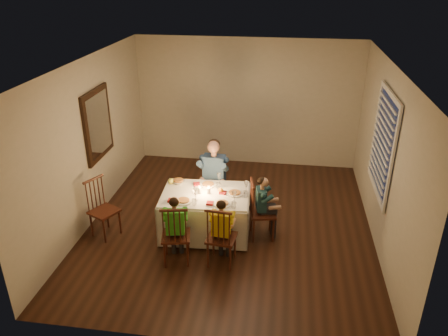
# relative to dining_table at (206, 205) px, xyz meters

# --- Properties ---
(ground) EXTENTS (5.00, 5.00, 0.00)m
(ground) POSITION_rel_dining_table_xyz_m (0.34, 0.31, -0.50)
(ground) COLOR black
(ground) RESTS_ON ground
(wall_left) EXTENTS (0.02, 5.00, 2.60)m
(wall_left) POSITION_rel_dining_table_xyz_m (-1.91, 0.31, 0.80)
(wall_left) COLOR beige
(wall_left) RESTS_ON ground
(wall_right) EXTENTS (0.02, 5.00, 2.60)m
(wall_right) POSITION_rel_dining_table_xyz_m (2.59, 0.31, 0.80)
(wall_right) COLOR beige
(wall_right) RESTS_ON ground
(wall_back) EXTENTS (4.50, 0.02, 2.60)m
(wall_back) POSITION_rel_dining_table_xyz_m (0.34, 2.81, 0.80)
(wall_back) COLOR beige
(wall_back) RESTS_ON ground
(ceiling) EXTENTS (5.00, 5.00, 0.00)m
(ceiling) POSITION_rel_dining_table_xyz_m (0.34, 0.31, 2.10)
(ceiling) COLOR white
(ceiling) RESTS_ON wall_back
(dining_table) EXTENTS (1.40, 1.05, 0.67)m
(dining_table) POSITION_rel_dining_table_xyz_m (0.00, 0.00, 0.00)
(dining_table) COLOR white
(dining_table) RESTS_ON ground
(chair_adult) EXTENTS (0.42, 0.40, 0.95)m
(chair_adult) POSITION_rel_dining_table_xyz_m (0.01, 0.70, -0.50)
(chair_adult) COLOR #3A1C0F
(chair_adult) RESTS_ON ground
(chair_near_left) EXTENTS (0.46, 0.44, 0.95)m
(chair_near_left) POSITION_rel_dining_table_xyz_m (-0.28, -0.77, -0.50)
(chair_near_left) COLOR #3A1C0F
(chair_near_left) RESTS_ON ground
(chair_near_right) EXTENTS (0.42, 0.41, 0.95)m
(chair_near_right) POSITION_rel_dining_table_xyz_m (0.36, -0.72, -0.50)
(chair_near_right) COLOR #3A1C0F
(chair_near_right) RESTS_ON ground
(chair_end) EXTENTS (0.44, 0.46, 0.95)m
(chair_end) POSITION_rel_dining_table_xyz_m (0.88, 0.03, -0.50)
(chair_end) COLOR #3A1C0F
(chair_end) RESTS_ON ground
(chair_extra) EXTENTS (0.51, 0.51, 0.94)m
(chair_extra) POSITION_rel_dining_table_xyz_m (-1.53, -0.28, -0.50)
(chair_extra) COLOR #3A1C0F
(chair_extra) RESTS_ON ground
(adult) EXTENTS (0.52, 0.48, 1.29)m
(adult) POSITION_rel_dining_table_xyz_m (0.01, 0.70, -0.50)
(adult) COLOR navy
(adult) RESTS_ON ground
(child_green) EXTENTS (0.39, 0.37, 1.04)m
(child_green) POSITION_rel_dining_table_xyz_m (-0.28, -0.77, -0.50)
(child_green) COLOR green
(child_green) RESTS_ON ground
(child_yellow) EXTENTS (0.35, 0.33, 1.02)m
(child_yellow) POSITION_rel_dining_table_xyz_m (0.36, -0.72, -0.50)
(child_yellow) COLOR gold
(child_yellow) RESTS_ON ground
(child_teal) EXTENTS (0.36, 0.38, 1.02)m
(child_teal) POSITION_rel_dining_table_xyz_m (0.88, 0.03, -0.50)
(child_teal) COLOR #1B3C44
(child_teal) RESTS_ON ground
(setting_adult) EXTENTS (0.27, 0.27, 0.02)m
(setting_adult) POSITION_rel_dining_table_xyz_m (-0.01, 0.27, 0.21)
(setting_adult) COLOR white
(setting_adult) RESTS_ON dining_table
(setting_green) EXTENTS (0.27, 0.27, 0.02)m
(setting_green) POSITION_rel_dining_table_xyz_m (-0.27, -0.29, 0.21)
(setting_green) COLOR white
(setting_green) RESTS_ON dining_table
(setting_yellow) EXTENTS (0.27, 0.27, 0.02)m
(setting_yellow) POSITION_rel_dining_table_xyz_m (0.30, -0.29, 0.21)
(setting_yellow) COLOR white
(setting_yellow) RESTS_ON dining_table
(setting_teal) EXTENTS (0.27, 0.27, 0.02)m
(setting_teal) POSITION_rel_dining_table_xyz_m (0.44, 0.05, 0.21)
(setting_teal) COLOR white
(setting_teal) RESTS_ON dining_table
(candle_left) EXTENTS (0.06, 0.06, 0.10)m
(candle_left) POSITION_rel_dining_table_xyz_m (-0.09, -0.01, 0.25)
(candle_left) COLOR white
(candle_left) RESTS_ON dining_table
(candle_right) EXTENTS (0.06, 0.06, 0.10)m
(candle_right) POSITION_rel_dining_table_xyz_m (0.05, 0.00, 0.25)
(candle_right) COLOR white
(candle_right) RESTS_ON dining_table
(squash) EXTENTS (0.09, 0.09, 0.09)m
(squash) POSITION_rel_dining_table_xyz_m (-0.60, 0.24, 0.25)
(squash) COLOR yellow
(squash) RESTS_ON dining_table
(orange_fruit) EXTENTS (0.08, 0.08, 0.08)m
(orange_fruit) POSITION_rel_dining_table_xyz_m (0.23, 0.06, 0.24)
(orange_fruit) COLOR orange
(orange_fruit) RESTS_ON dining_table
(serving_bowl) EXTENTS (0.23, 0.23, 0.05)m
(serving_bowl) POSITION_rel_dining_table_xyz_m (-0.48, 0.27, 0.22)
(serving_bowl) COLOR white
(serving_bowl) RESTS_ON dining_table
(wall_mirror) EXTENTS (0.06, 0.95, 1.15)m
(wall_mirror) POSITION_rel_dining_table_xyz_m (-1.88, 0.61, 1.00)
(wall_mirror) COLOR black
(wall_mirror) RESTS_ON wall_left
(window_blinds) EXTENTS (0.07, 1.34, 1.54)m
(window_blinds) POSITION_rel_dining_table_xyz_m (2.55, 0.41, 1.00)
(window_blinds) COLOR #0C1532
(window_blinds) RESTS_ON wall_right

